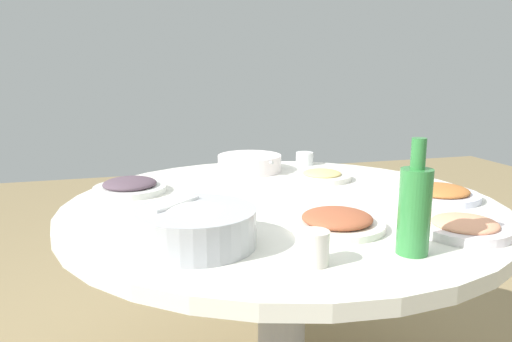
# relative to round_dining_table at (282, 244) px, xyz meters

# --- Properties ---
(round_dining_table) EXTENTS (1.35, 1.35, 0.76)m
(round_dining_table) POSITION_rel_round_dining_table_xyz_m (0.00, 0.00, 0.00)
(round_dining_table) COLOR #99999E
(round_dining_table) RESTS_ON ground
(rice_bowl) EXTENTS (0.29, 0.29, 0.10)m
(rice_bowl) POSITION_rel_round_dining_table_xyz_m (-0.32, -0.30, 0.19)
(rice_bowl) COLOR #B2B5BA
(rice_bowl) RESTS_ON round_dining_table
(soup_bowl) EXTENTS (0.25, 0.26, 0.07)m
(soup_bowl) POSITION_rel_round_dining_table_xyz_m (0.02, 0.48, 0.17)
(soup_bowl) COLOR white
(soup_bowl) RESTS_ON round_dining_table
(dish_stirfry) EXTENTS (0.25, 0.25, 0.05)m
(dish_stirfry) POSITION_rel_round_dining_table_xyz_m (0.05, -0.28, 0.16)
(dish_stirfry) COLOR white
(dish_stirfry) RESTS_ON round_dining_table
(dish_eggplant) EXTENTS (0.24, 0.24, 0.05)m
(dish_eggplant) POSITION_rel_round_dining_table_xyz_m (-0.45, 0.26, 0.16)
(dish_eggplant) COLOR silver
(dish_eggplant) RESTS_ON round_dining_table
(dish_noodles) EXTENTS (0.22, 0.22, 0.04)m
(dish_noodles) POSITION_rel_round_dining_table_xyz_m (0.24, 0.26, 0.15)
(dish_noodles) COLOR silver
(dish_noodles) RESTS_ON round_dining_table
(dish_tofu_braise) EXTENTS (0.25, 0.25, 0.04)m
(dish_tofu_braise) POSITION_rel_round_dining_table_xyz_m (0.50, -0.10, 0.16)
(dish_tofu_braise) COLOR silver
(dish_tofu_braise) RESTS_ON round_dining_table
(dish_shrimp) EXTENTS (0.22, 0.22, 0.04)m
(dish_shrimp) POSITION_rel_round_dining_table_xyz_m (0.35, -0.41, 0.16)
(dish_shrimp) COLOR silver
(dish_shrimp) RESTS_ON round_dining_table
(green_bottle) EXTENTS (0.07, 0.07, 0.26)m
(green_bottle) POSITION_rel_round_dining_table_xyz_m (0.14, -0.49, 0.25)
(green_bottle) COLOR #31803B
(green_bottle) RESTS_ON round_dining_table
(tea_cup_near) EXTENTS (0.07, 0.07, 0.05)m
(tea_cup_near) POSITION_rel_round_dining_table_xyz_m (0.28, 0.54, 0.17)
(tea_cup_near) COLOR white
(tea_cup_near) RESTS_ON round_dining_table
(tea_cup_far) EXTENTS (0.06, 0.06, 0.07)m
(tea_cup_far) POSITION_rel_round_dining_table_xyz_m (-0.10, -0.49, 0.18)
(tea_cup_far) COLOR silver
(tea_cup_far) RESTS_ON round_dining_table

